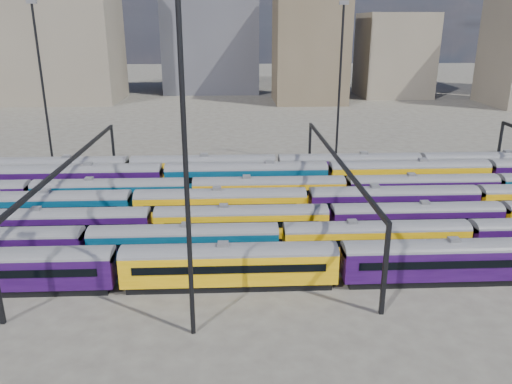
{
  "coord_description": "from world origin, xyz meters",
  "views": [
    {
      "loc": [
        -1.74,
        -54.63,
        22.23
      ],
      "look_at": [
        0.88,
        2.39,
        3.0
      ],
      "focal_mm": 35.0,
      "sensor_mm": 36.0,
      "label": 1
    }
  ],
  "objects_px": {
    "rake_0": "(339,259)",
    "rake_1": "(376,236)",
    "rake_2": "(152,221)",
    "mast_2": "(185,154)"
  },
  "relations": [
    {
      "from": "rake_2",
      "to": "rake_1",
      "type": "bearing_deg",
      "value": -12.45
    },
    {
      "from": "rake_0",
      "to": "rake_1",
      "type": "relative_size",
      "value": 1.25
    },
    {
      "from": "rake_0",
      "to": "rake_2",
      "type": "xyz_separation_m",
      "value": [
        -18.0,
        10.0,
        -0.07
      ]
    },
    {
      "from": "rake_1",
      "to": "mast_2",
      "type": "distance_m",
      "value": 23.9
    },
    {
      "from": "mast_2",
      "to": "rake_1",
      "type": "bearing_deg",
      "value": 34.99
    },
    {
      "from": "rake_1",
      "to": "rake_2",
      "type": "bearing_deg",
      "value": 167.55
    },
    {
      "from": "rake_2",
      "to": "mast_2",
      "type": "relative_size",
      "value": 4.43
    },
    {
      "from": "rake_0",
      "to": "rake_1",
      "type": "bearing_deg",
      "value": 47.11
    },
    {
      "from": "rake_0",
      "to": "mast_2",
      "type": "height_order",
      "value": "mast_2"
    },
    {
      "from": "rake_1",
      "to": "mast_2",
      "type": "bearing_deg",
      "value": -145.01
    }
  ]
}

